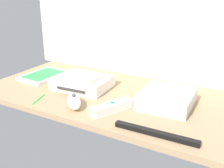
{
  "coord_description": "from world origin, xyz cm",
  "views": [
    {
      "loc": [
        45.79,
        -81.87,
        39.32
      ],
      "look_at": [
        0.0,
        0.0,
        4.0
      ],
      "focal_mm": 43.37,
      "sensor_mm": 36.0,
      "label": 1
    }
  ],
  "objects_px": {
    "game_console": "(82,83)",
    "game_case": "(44,76)",
    "remote_nunchuk": "(74,102)",
    "sensor_bar": "(156,133)",
    "mini_computer": "(167,99)",
    "stylus_pen": "(38,99)",
    "remote_wand": "(112,107)",
    "remote_classic_pad": "(83,76)"
  },
  "relations": [
    {
      "from": "mini_computer",
      "to": "remote_classic_pad",
      "type": "xyz_separation_m",
      "value": [
        -0.33,
        -0.02,
        0.03
      ]
    },
    {
      "from": "remote_classic_pad",
      "to": "stylus_pen",
      "type": "height_order",
      "value": "remote_classic_pad"
    },
    {
      "from": "remote_wand",
      "to": "stylus_pen",
      "type": "height_order",
      "value": "remote_wand"
    },
    {
      "from": "remote_nunchuk",
      "to": "game_console",
      "type": "bearing_deg",
      "value": 71.45
    },
    {
      "from": "remote_nunchuk",
      "to": "remote_classic_pad",
      "type": "relative_size",
      "value": 0.69
    },
    {
      "from": "remote_wand",
      "to": "stylus_pen",
      "type": "bearing_deg",
      "value": -146.52
    },
    {
      "from": "remote_classic_pad",
      "to": "stylus_pen",
      "type": "distance_m",
      "value": 0.19
    },
    {
      "from": "game_case",
      "to": "remote_wand",
      "type": "relative_size",
      "value": 1.33
    },
    {
      "from": "remote_nunchuk",
      "to": "sensor_bar",
      "type": "bearing_deg",
      "value": -51.7
    },
    {
      "from": "remote_nunchuk",
      "to": "sensor_bar",
      "type": "relative_size",
      "value": 0.42
    },
    {
      "from": "remote_wand",
      "to": "sensor_bar",
      "type": "xyz_separation_m",
      "value": [
        0.18,
        -0.07,
        -0.01
      ]
    },
    {
      "from": "game_console",
      "to": "mini_computer",
      "type": "height_order",
      "value": "mini_computer"
    },
    {
      "from": "remote_nunchuk",
      "to": "stylus_pen",
      "type": "xyz_separation_m",
      "value": [
        -0.15,
        -0.01,
        -0.02
      ]
    },
    {
      "from": "game_console",
      "to": "game_case",
      "type": "relative_size",
      "value": 1.1
    },
    {
      "from": "remote_nunchuk",
      "to": "sensor_bar",
      "type": "height_order",
      "value": "remote_nunchuk"
    },
    {
      "from": "game_console",
      "to": "remote_nunchuk",
      "type": "relative_size",
      "value": 2.15
    },
    {
      "from": "mini_computer",
      "to": "stylus_pen",
      "type": "bearing_deg",
      "value": -157.37
    },
    {
      "from": "remote_classic_pad",
      "to": "sensor_bar",
      "type": "bearing_deg",
      "value": -23.24
    },
    {
      "from": "mini_computer",
      "to": "remote_wand",
      "type": "distance_m",
      "value": 0.19
    },
    {
      "from": "remote_wand",
      "to": "remote_nunchuk",
      "type": "distance_m",
      "value": 0.13
    },
    {
      "from": "game_case",
      "to": "stylus_pen",
      "type": "xyz_separation_m",
      "value": [
        0.15,
        -0.19,
        -0.0
      ]
    },
    {
      "from": "sensor_bar",
      "to": "remote_nunchuk",
      "type": "bearing_deg",
      "value": 171.86
    },
    {
      "from": "game_console",
      "to": "game_case",
      "type": "distance_m",
      "value": 0.23
    },
    {
      "from": "sensor_bar",
      "to": "mini_computer",
      "type": "bearing_deg",
      "value": 98.92
    },
    {
      "from": "stylus_pen",
      "to": "mini_computer",
      "type": "bearing_deg",
      "value": 22.63
    },
    {
      "from": "sensor_bar",
      "to": "stylus_pen",
      "type": "xyz_separation_m",
      "value": [
        -0.45,
        0.03,
        -0.0
      ]
    },
    {
      "from": "game_case",
      "to": "remote_nunchuk",
      "type": "height_order",
      "value": "remote_nunchuk"
    },
    {
      "from": "game_console",
      "to": "remote_nunchuk",
      "type": "bearing_deg",
      "value": -67.09
    },
    {
      "from": "sensor_bar",
      "to": "stylus_pen",
      "type": "bearing_deg",
      "value": 175.39
    },
    {
      "from": "game_case",
      "to": "remote_nunchuk",
      "type": "relative_size",
      "value": 1.95
    },
    {
      "from": "mini_computer",
      "to": "game_case",
      "type": "distance_m",
      "value": 0.57
    },
    {
      "from": "game_console",
      "to": "stylus_pen",
      "type": "bearing_deg",
      "value": -116.5
    },
    {
      "from": "remote_wand",
      "to": "remote_nunchuk",
      "type": "relative_size",
      "value": 1.47
    },
    {
      "from": "game_case",
      "to": "stylus_pen",
      "type": "bearing_deg",
      "value": -47.75
    },
    {
      "from": "remote_wand",
      "to": "remote_classic_pad",
      "type": "xyz_separation_m",
      "value": [
        -0.19,
        0.11,
        0.04
      ]
    },
    {
      "from": "game_console",
      "to": "sensor_bar",
      "type": "xyz_separation_m",
      "value": [
        0.38,
        -0.19,
        -0.01
      ]
    },
    {
      "from": "stylus_pen",
      "to": "remote_wand",
      "type": "bearing_deg",
      "value": 9.23
    },
    {
      "from": "game_console",
      "to": "remote_wand",
      "type": "height_order",
      "value": "game_console"
    },
    {
      "from": "remote_nunchuk",
      "to": "sensor_bar",
      "type": "distance_m",
      "value": 0.3
    },
    {
      "from": "mini_computer",
      "to": "game_case",
      "type": "relative_size",
      "value": 0.89
    },
    {
      "from": "game_case",
      "to": "remote_wand",
      "type": "height_order",
      "value": "remote_wand"
    },
    {
      "from": "game_console",
      "to": "remote_wand",
      "type": "distance_m",
      "value": 0.24
    }
  ]
}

